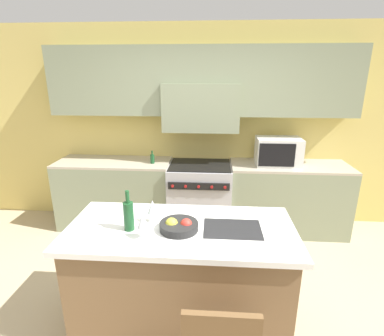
% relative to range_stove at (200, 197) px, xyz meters
% --- Properties ---
extents(ground_plane, '(10.00, 10.00, 0.00)m').
position_rel_range_stove_xyz_m(ground_plane, '(0.00, -1.83, -0.46)').
color(ground_plane, tan).
extents(back_cabinetry, '(10.00, 0.46, 2.70)m').
position_rel_range_stove_xyz_m(back_cabinetry, '(0.00, 0.27, 1.15)').
color(back_cabinetry, '#DBC166').
rests_on(back_cabinetry, ground_plane).
extents(back_counter, '(3.89, 0.62, 0.94)m').
position_rel_range_stove_xyz_m(back_counter, '(-0.00, 0.02, 0.01)').
color(back_counter, gray).
rests_on(back_counter, ground_plane).
extents(range_stove, '(0.83, 0.70, 0.92)m').
position_rel_range_stove_xyz_m(range_stove, '(0.00, 0.00, 0.00)').
color(range_stove, '#B7B7BC').
rests_on(range_stove, ground_plane).
extents(microwave, '(0.56, 0.38, 0.35)m').
position_rel_range_stove_xyz_m(microwave, '(1.00, 0.02, 0.65)').
color(microwave, silver).
rests_on(microwave, back_counter).
extents(kitchen_island, '(1.76, 0.82, 0.94)m').
position_rel_range_stove_xyz_m(kitchen_island, '(-0.07, -1.73, 0.01)').
color(kitchen_island, brown).
rests_on(kitchen_island, ground_plane).
extents(wine_bottle, '(0.08, 0.08, 0.32)m').
position_rel_range_stove_xyz_m(wine_bottle, '(-0.45, -1.79, 0.60)').
color(wine_bottle, '#194723').
rests_on(wine_bottle, kitchen_island).
extents(wine_glass_near, '(0.08, 0.08, 0.19)m').
position_rel_range_stove_xyz_m(wine_glass_near, '(-0.32, -1.91, 0.61)').
color(wine_glass_near, white).
rests_on(wine_glass_near, kitchen_island).
extents(wine_glass_far, '(0.08, 0.08, 0.19)m').
position_rel_range_stove_xyz_m(wine_glass_far, '(-0.30, -1.67, 0.61)').
color(wine_glass_far, white).
rests_on(wine_glass_far, kitchen_island).
extents(fruit_bowl, '(0.29, 0.29, 0.10)m').
position_rel_range_stove_xyz_m(fruit_bowl, '(-0.08, -1.77, 0.51)').
color(fruit_bowl, black).
rests_on(fruit_bowl, kitchen_island).
extents(oil_bottle_on_counter, '(0.05, 0.05, 0.17)m').
position_rel_range_stove_xyz_m(oil_bottle_on_counter, '(-0.63, -0.04, 0.54)').
color(oil_bottle_on_counter, '#194723').
rests_on(oil_bottle_on_counter, back_counter).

